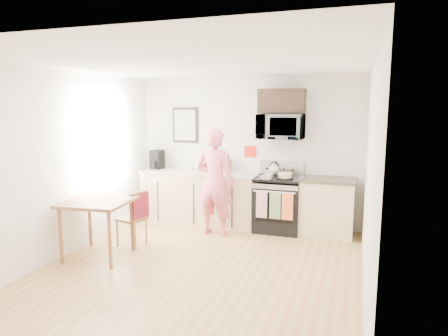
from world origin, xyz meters
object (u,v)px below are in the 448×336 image
(person, at_px, (215,182))
(cake, at_px, (285,176))
(dining_table, at_px, (98,207))
(microwave, at_px, (281,127))
(chair, at_px, (137,211))
(range, at_px, (278,205))

(person, bearing_deg, cake, -153.65)
(person, xyz_separation_m, dining_table, (-1.19, -1.47, -0.16))
(microwave, bearing_deg, cake, -58.08)
(dining_table, xyz_separation_m, chair, (0.29, 0.54, -0.17))
(dining_table, bearing_deg, range, 43.09)
(microwave, relative_size, dining_table, 0.87)
(cake, bearing_deg, microwave, 121.92)
(dining_table, bearing_deg, chair, 61.87)
(person, height_order, dining_table, person)
(dining_table, bearing_deg, person, 51.05)
(range, height_order, person, person)
(range, xyz_separation_m, microwave, (-0.00, 0.10, 1.32))
(cake, bearing_deg, person, -158.08)
(range, relative_size, cake, 4.19)
(range, xyz_separation_m, chair, (-1.85, -1.46, 0.11))
(person, bearing_deg, microwave, -141.88)
(microwave, height_order, cake, microwave)
(range, relative_size, chair, 1.37)
(dining_table, height_order, chair, chair)
(range, xyz_separation_m, person, (-0.95, -0.53, 0.44))
(microwave, distance_m, dining_table, 3.17)
(range, height_order, chair, range)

